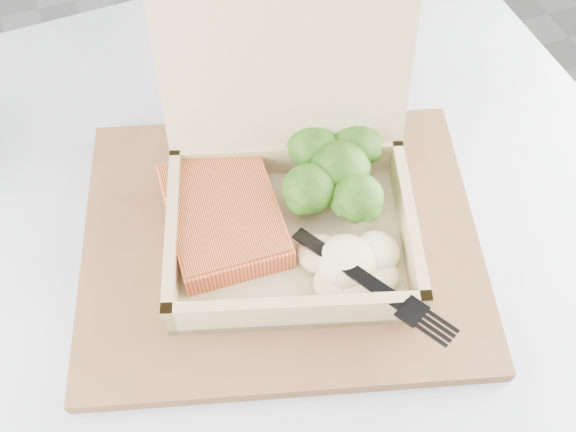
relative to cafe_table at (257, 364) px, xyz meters
name	(u,v)px	position (x,y,z in m)	size (l,w,h in m)	color
floor	(489,416)	(0.44, -0.06, -0.56)	(4.00, 4.00, 0.00)	gray
cafe_table	(257,364)	(0.00, 0.00, 0.00)	(0.90, 0.90, 0.76)	black
serving_tray	(281,241)	(0.04, 0.04, 0.20)	(0.37, 0.30, 0.02)	brown
takeout_container	(289,181)	(0.06, 0.06, 0.26)	(0.28, 0.27, 0.21)	tan
salmon_fillet	(224,215)	(0.00, 0.06, 0.24)	(0.10, 0.13, 0.03)	orange
broccoli_pile	(339,174)	(0.11, 0.06, 0.25)	(0.13, 0.13, 0.05)	#3C7019
mashed_potatoes	(346,261)	(0.08, -0.02, 0.24)	(0.09, 0.08, 0.03)	#F8E2A0
plastic_fork	(328,252)	(0.07, -0.01, 0.25)	(0.09, 0.16, 0.02)	black
receipt	(262,103)	(0.09, 0.22, 0.20)	(0.08, 0.15, 0.00)	white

